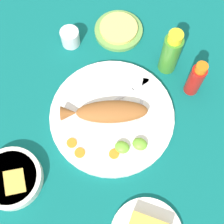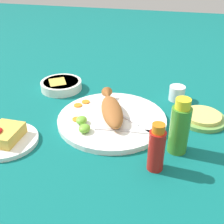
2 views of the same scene
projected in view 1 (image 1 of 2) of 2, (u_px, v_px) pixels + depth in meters
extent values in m
plane|color=#0C605B|center=(112.00, 117.00, 0.94)|extent=(4.00, 4.00, 0.00)
cylinder|color=white|center=(112.00, 116.00, 0.93)|extent=(0.37, 0.37, 0.02)
ellipsoid|color=#935628|center=(112.00, 112.00, 0.90)|extent=(0.22, 0.14, 0.05)
cone|color=#935628|center=(69.00, 113.00, 0.90)|extent=(0.06, 0.06, 0.04)
cube|color=silver|center=(117.00, 99.00, 0.94)|extent=(0.07, 0.10, 0.00)
cube|color=silver|center=(141.00, 83.00, 0.96)|extent=(0.05, 0.07, 0.00)
cube|color=silver|center=(139.00, 116.00, 0.91)|extent=(0.02, 0.12, 0.00)
cube|color=silver|center=(144.00, 89.00, 0.95)|extent=(0.03, 0.07, 0.00)
cylinder|color=orange|center=(72.00, 143.00, 0.88)|extent=(0.03, 0.03, 0.00)
cylinder|color=orange|center=(80.00, 153.00, 0.87)|extent=(0.03, 0.03, 0.00)
cylinder|color=orange|center=(114.00, 154.00, 0.87)|extent=(0.03, 0.03, 0.00)
ellipsoid|color=#6BB233|center=(122.00, 147.00, 0.87)|extent=(0.04, 0.04, 0.02)
ellipsoid|color=#6BB233|center=(140.00, 144.00, 0.87)|extent=(0.04, 0.04, 0.02)
cylinder|color=#B21914|center=(195.00, 80.00, 0.92)|extent=(0.04, 0.04, 0.12)
cylinder|color=orange|center=(201.00, 68.00, 0.85)|extent=(0.03, 0.03, 0.02)
cylinder|color=#3D8428|center=(170.00, 54.00, 0.94)|extent=(0.06, 0.06, 0.14)
cylinder|color=yellow|center=(175.00, 37.00, 0.86)|extent=(0.04, 0.04, 0.03)
cylinder|color=silver|center=(70.00, 37.00, 1.01)|extent=(0.06, 0.06, 0.06)
cylinder|color=white|center=(71.00, 40.00, 1.02)|extent=(0.05, 0.05, 0.03)
cylinder|color=white|center=(11.00, 178.00, 0.85)|extent=(0.17, 0.17, 0.04)
cylinder|color=olive|center=(10.00, 178.00, 0.84)|extent=(0.15, 0.15, 0.01)
cube|color=gold|center=(19.00, 181.00, 0.82)|extent=(0.10, 0.10, 0.02)
cylinder|color=#6B9E4C|center=(119.00, 31.00, 1.05)|extent=(0.16, 0.16, 0.01)
cylinder|color=#E0C666|center=(119.00, 28.00, 1.03)|extent=(0.13, 0.13, 0.01)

